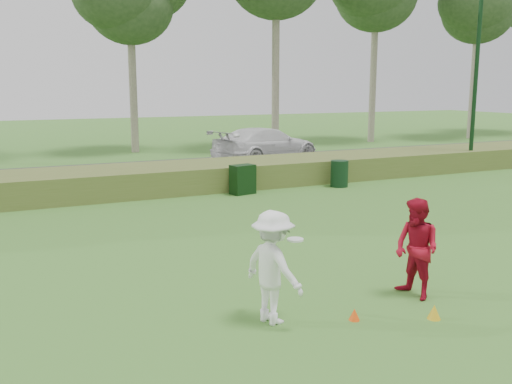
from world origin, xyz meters
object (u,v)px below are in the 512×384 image
lamp_post (478,43)px  player_white (273,267)px  utility_cabinet (243,179)px  trash_bin (339,174)px  car_right (266,145)px  player_red (417,249)px  cone_orange (354,314)px  cone_yellow (434,312)px

lamp_post → player_white: 19.82m
utility_cabinet → trash_bin: 3.91m
utility_cabinet → car_right: size_ratio=0.18×
player_red → cone_orange: bearing=-81.6°
cone_orange → car_right: size_ratio=0.03×
car_right → utility_cabinet: bearing=131.6°
trash_bin → car_right: 7.23m
player_red → utility_cabinet: 10.54m
player_red → car_right: player_red is taller
cone_yellow → car_right: car_right is taller
cone_orange → lamp_post: bearing=39.0°
lamp_post → player_red: lamp_post is taller
lamp_post → trash_bin: size_ratio=8.21×
lamp_post → car_right: bearing=139.8°
utility_cabinet → trash_bin: bearing=-15.6°
player_white → trash_bin: player_white is taller
lamp_post → cone_orange: lamp_post is taller
cone_orange → utility_cabinet: bearing=75.4°
lamp_post → car_right: lamp_post is taller
lamp_post → car_right: size_ratio=1.41×
player_white → cone_orange: (1.23, -0.52, -0.82)m
cone_yellow → utility_cabinet: (1.61, 11.38, 0.40)m
player_white → car_right: 19.27m
cone_yellow → car_right: bearing=72.0°
cone_yellow → trash_bin: 12.47m
cone_orange → utility_cabinet: size_ratio=0.19×
cone_yellow → lamp_post: bearing=42.8°
utility_cabinet → trash_bin: (3.91, -0.21, -0.02)m
player_red → trash_bin: player_red is taller
lamp_post → cone_yellow: 18.83m
player_white → utility_cabinet: (4.05, 10.34, -0.40)m
lamp_post → trash_bin: (-7.71, -1.06, -5.09)m
cone_orange → utility_cabinet: 11.23m
utility_cabinet → car_right: (4.36, 7.00, 0.38)m
player_red → cone_yellow: bearing=-28.0°
cone_yellow → utility_cabinet: bearing=82.0°
trash_bin → utility_cabinet: bearing=177.0°
lamp_post → player_white: bearing=-144.5°
lamp_post → car_right: (-7.26, 6.14, -4.69)m
lamp_post → player_red: (-12.85, -11.32, -4.69)m
cone_yellow → trash_bin: bearing=63.7°
player_white → utility_cabinet: size_ratio=1.78×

